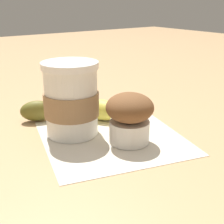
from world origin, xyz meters
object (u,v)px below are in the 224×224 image
object	(u,v)px
muffin	(130,116)
banana	(85,111)
sugar_packet	(109,109)
coffee_cup	(71,100)

from	to	relation	value
muffin	banana	distance (m)	0.12
muffin	banana	xyz separation A→B (m)	(-0.01, 0.12, -0.02)
muffin	sugar_packet	xyz separation A→B (m)	(0.06, 0.14, -0.04)
muffin	sugar_packet	bearing A→B (deg)	66.38
muffin	coffee_cup	bearing A→B (deg)	124.40
coffee_cup	sugar_packet	xyz separation A→B (m)	(0.11, 0.06, -0.06)
sugar_packet	coffee_cup	bearing A→B (deg)	-153.48
banana	sugar_packet	bearing A→B (deg)	16.48
sugar_packet	muffin	bearing A→B (deg)	-113.62
coffee_cup	muffin	size ratio (longest dim) A/B	1.52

